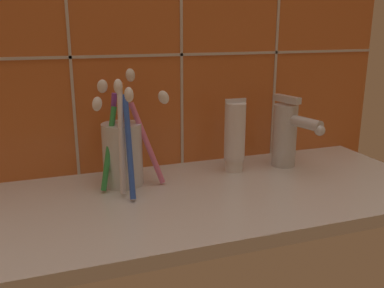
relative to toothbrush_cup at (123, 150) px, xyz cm
name	(u,v)px	position (x,y,z in cm)	size (l,w,h in cm)	color
sink_counter	(201,199)	(10.85, -7.81, -7.14)	(78.25, 32.35, 2.00)	silver
tile_wall_backsplash	(169,13)	(10.86, 8.62, 21.75)	(88.25, 1.72, 59.77)	#C6662D
toothbrush_cup	(123,150)	(0.00, 0.00, 0.00)	(13.08, 12.99, 19.21)	silver
toothpaste_tube	(235,136)	(20.37, 0.35, 0.48)	(3.95, 3.77, 13.42)	white
sink_faucet	(287,132)	(30.76, -0.49, 0.44)	(5.07, 11.96, 13.39)	silver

